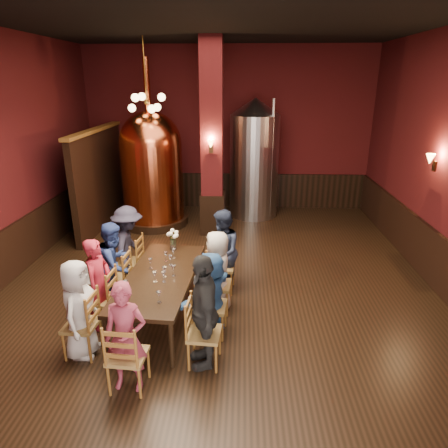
{
  "coord_description": "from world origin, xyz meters",
  "views": [
    {
      "loc": [
        0.42,
        -6.53,
        3.6
      ],
      "look_at": [
        0.1,
        0.2,
        1.15
      ],
      "focal_mm": 32.0,
      "sensor_mm": 36.0,
      "label": 1
    }
  ],
  "objects_px": {
    "steel_vessel": "(254,159)",
    "rose_vase": "(173,236)",
    "person_2": "(115,264)",
    "person_1": "(99,284)",
    "person_0": "(79,309)",
    "dining_table": "(160,279)",
    "copper_kettle": "(152,168)"
  },
  "relations": [
    {
      "from": "steel_vessel",
      "to": "rose_vase",
      "type": "xyz_separation_m",
      "value": [
        -1.52,
        -4.26,
        -0.59
      ]
    },
    {
      "from": "dining_table",
      "to": "person_1",
      "type": "relative_size",
      "value": 1.71
    },
    {
      "from": "person_0",
      "to": "person_1",
      "type": "height_order",
      "value": "person_1"
    },
    {
      "from": "person_2",
      "to": "rose_vase",
      "type": "bearing_deg",
      "value": -45.82
    },
    {
      "from": "person_0",
      "to": "steel_vessel",
      "type": "xyz_separation_m",
      "value": [
        2.48,
        6.2,
        0.88
      ]
    },
    {
      "from": "person_2",
      "to": "rose_vase",
      "type": "height_order",
      "value": "person_2"
    },
    {
      "from": "person_0",
      "to": "rose_vase",
      "type": "bearing_deg",
      "value": -24.7
    },
    {
      "from": "dining_table",
      "to": "rose_vase",
      "type": "bearing_deg",
      "value": 91.74
    },
    {
      "from": "person_2",
      "to": "dining_table",
      "type": "bearing_deg",
      "value": -106.3
    },
    {
      "from": "person_0",
      "to": "copper_kettle",
      "type": "xyz_separation_m",
      "value": [
        -0.13,
        5.35,
        0.79
      ]
    },
    {
      "from": "dining_table",
      "to": "steel_vessel",
      "type": "height_order",
      "value": "steel_vessel"
    },
    {
      "from": "dining_table",
      "to": "person_0",
      "type": "bearing_deg",
      "value": -130.36
    },
    {
      "from": "person_2",
      "to": "copper_kettle",
      "type": "distance_m",
      "value": 4.1
    },
    {
      "from": "person_2",
      "to": "copper_kettle",
      "type": "bearing_deg",
      "value": 11.98
    },
    {
      "from": "dining_table",
      "to": "person_2",
      "type": "relative_size",
      "value": 1.69
    },
    {
      "from": "steel_vessel",
      "to": "dining_table",
      "type": "bearing_deg",
      "value": -106.51
    },
    {
      "from": "person_1",
      "to": "rose_vase",
      "type": "bearing_deg",
      "value": -26.18
    },
    {
      "from": "person_2",
      "to": "steel_vessel",
      "type": "xyz_separation_m",
      "value": [
        2.39,
        4.88,
        0.85
      ]
    },
    {
      "from": "person_2",
      "to": "copper_kettle",
      "type": "xyz_separation_m",
      "value": [
        -0.22,
        4.02,
        0.76
      ]
    },
    {
      "from": "person_0",
      "to": "copper_kettle",
      "type": "distance_m",
      "value": 5.41
    },
    {
      "from": "rose_vase",
      "to": "steel_vessel",
      "type": "bearing_deg",
      "value": 70.35
    },
    {
      "from": "person_2",
      "to": "steel_vessel",
      "type": "distance_m",
      "value": 5.49
    },
    {
      "from": "person_1",
      "to": "steel_vessel",
      "type": "distance_m",
      "value": 6.11
    },
    {
      "from": "person_1",
      "to": "copper_kettle",
      "type": "relative_size",
      "value": 0.35
    },
    {
      "from": "person_0",
      "to": "rose_vase",
      "type": "relative_size",
      "value": 3.73
    },
    {
      "from": "steel_vessel",
      "to": "person_2",
      "type": "bearing_deg",
      "value": -116.07
    },
    {
      "from": "dining_table",
      "to": "rose_vase",
      "type": "height_order",
      "value": "rose_vase"
    },
    {
      "from": "dining_table",
      "to": "steel_vessel",
      "type": "distance_m",
      "value": 5.56
    },
    {
      "from": "person_1",
      "to": "person_2",
      "type": "bearing_deg",
      "value": 5.47
    },
    {
      "from": "person_1",
      "to": "rose_vase",
      "type": "relative_size",
      "value": 3.82
    },
    {
      "from": "steel_vessel",
      "to": "rose_vase",
      "type": "distance_m",
      "value": 4.56
    },
    {
      "from": "person_1",
      "to": "steel_vessel",
      "type": "height_order",
      "value": "steel_vessel"
    }
  ]
}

